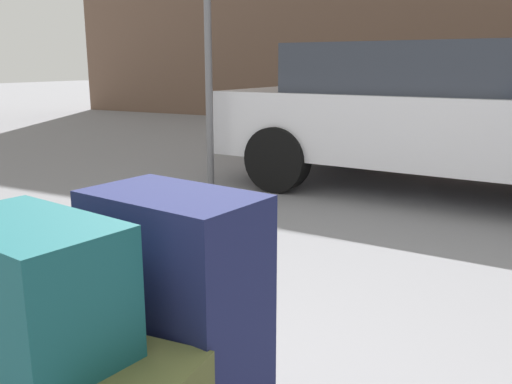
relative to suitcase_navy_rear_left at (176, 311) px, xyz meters
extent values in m
cube|color=#191E47|center=(0.00, 0.00, 0.00)|extent=(0.45, 0.31, 0.60)
cube|color=#144C51|center=(-0.13, -0.31, 0.15)|extent=(0.44, 0.31, 0.28)
cube|color=silver|center=(-0.05, 4.50, 0.00)|extent=(4.41, 2.08, 0.64)
cube|color=#2D333D|center=(-0.30, 4.51, 0.55)|extent=(2.51, 1.74, 0.46)
cylinder|color=black|center=(-1.41, 5.44, -0.32)|extent=(0.65, 0.26, 0.64)
cylinder|color=black|center=(-1.52, 3.74, -0.32)|extent=(0.65, 0.26, 0.64)
cylinder|color=slate|center=(-2.20, 3.59, 0.65)|extent=(0.07, 0.07, 2.58)
camera|label=1|loc=(0.75, -1.00, 0.59)|focal=38.31mm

